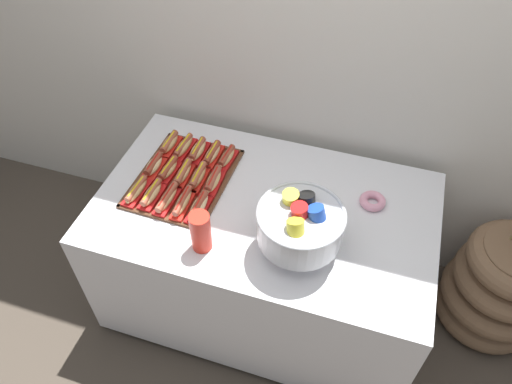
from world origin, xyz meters
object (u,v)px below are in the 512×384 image
Objects in this scene: punch_bowl at (300,224)px; cup_stack at (201,232)px; hot_dog_1 at (152,194)px; hot_dog_8 at (198,177)px; hot_dog_10 at (169,144)px; serving_tray at (184,178)px; hot_dog_6 at (168,170)px; hot_dog_4 at (199,207)px; donut at (373,201)px; buffet_table at (264,254)px; hot_dog_13 at (212,154)px; hot_dog_3 at (183,203)px; hot_dog_5 at (154,166)px; hot_dog_11 at (183,147)px; hot_dog_9 at (213,181)px; hot_dog_7 at (183,174)px; hot_dog_2 at (167,199)px; hot_dog_12 at (198,151)px; floor_vase at (499,286)px; hot_dog_14 at (227,158)px; hot_dog_0 at (137,191)px.

punch_bowl is 0.39m from cup_stack.
hot_dog_8 reaches higher than hot_dog_1.
hot_dog_8 reaches higher than hot_dog_10.
cup_stack is at bearing -55.56° from serving_tray.
hot_dog_4 is at bearing -37.58° from hot_dog_6.
donut is (0.78, 0.11, -0.02)m from hot_dog_8.
buffet_table is 8.58× the size of hot_dog_13.
hot_dog_8 is 0.58m from punch_bowl.
serving_tray is 0.18m from hot_dog_3.
hot_dog_11 is (0.08, 0.16, -0.00)m from hot_dog_5.
hot_dog_9 reaches higher than serving_tray.
hot_dog_9 is (-0.26, 0.04, 0.39)m from buffet_table.
punch_bowl is (0.60, -0.22, 0.15)m from serving_tray.
hot_dog_3 is at bearing -1.32° from hot_dog_1.
hot_dog_1 is 1.00× the size of hot_dog_7.
cup_stack is (0.23, -0.33, 0.09)m from serving_tray.
hot_dog_1 is at bearing -78.52° from hot_dog_10.
hot_dog_11 is (-0.07, 0.33, 0.00)m from hot_dog_2.
hot_dog_4 reaches higher than hot_dog_11.
hot_dog_2 is at bearing 178.68° from hot_dog_3.
hot_dog_5 is 0.28m from hot_dog_13.
hot_dog_12 is (-0.15, 0.17, -0.00)m from hot_dog_9.
hot_dog_11 is (-0.22, 0.17, -0.00)m from hot_dog_9.
floor_vase is 1.48m from hot_dog_14.
hot_dog_1 is (0.07, -0.00, 0.00)m from hot_dog_0.
hot_dog_10 is at bearing 178.68° from hot_dog_13.
floor_vase is 1.54m from hot_dog_4.
hot_dog_11 is at bearing 113.12° from serving_tray.
hot_dog_10 is at bearing 158.90° from buffet_table.
cup_stack is at bearing -28.90° from hot_dog_1.
hot_dog_2 is 0.36m from hot_dog_10.
hot_dog_2 reaches higher than buffet_table.
hot_dog_14 is (0.01, 0.33, -0.00)m from hot_dog_4.
hot_dog_3 and hot_dog_14 have the same top height.
buffet_table is at bearing -9.13° from hot_dog_9.
hot_dog_1 is 0.18m from hot_dog_5.
hot_dog_8 is 0.18m from hot_dog_12.
hot_dog_6 reaches higher than donut.
buffet_table is at bearing 58.29° from cup_stack.
hot_dog_5 and hot_dog_12 have the same top height.
punch_bowl is (-0.95, -0.42, 0.62)m from floor_vase.
hot_dog_6 is at bearing -115.77° from hot_dog_12.
hot_dog_3 is 0.22m from hot_dog_6.
serving_tray is 2.94× the size of hot_dog_0.
hot_dog_9 is 0.17m from hot_dog_14.
hot_dog_11 is (0.01, 0.33, -0.00)m from hot_dog_1.
hot_dog_12 is (-1.54, -0.04, 0.51)m from floor_vase.
punch_bowl is (0.67, -0.39, 0.12)m from hot_dog_11.
hot_dog_7 is (0.07, -0.00, -0.00)m from hot_dog_6.
hot_dog_1 is (-0.08, -0.16, 0.03)m from serving_tray.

